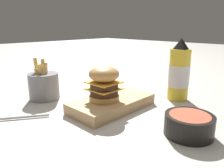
{
  "coord_description": "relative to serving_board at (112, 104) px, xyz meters",
  "views": [
    {
      "loc": [
        0.49,
        0.55,
        0.27
      ],
      "look_at": [
        -0.01,
        0.07,
        0.09
      ],
      "focal_mm": 35.0,
      "sensor_mm": 36.0,
      "label": 1
    }
  ],
  "objects": [
    {
      "name": "ground_plane",
      "position": [
        0.01,
        -0.07,
        -0.02
      ],
      "size": [
        6.0,
        6.0,
        0.0
      ],
      "primitive_type": "plane",
      "color": "#B7B2A8"
    },
    {
      "name": "serving_board",
      "position": [
        0.0,
        0.0,
        0.0
      ],
      "size": [
        0.29,
        0.15,
        0.04
      ],
      "color": "tan",
      "rests_on": "ground_plane"
    },
    {
      "name": "burger",
      "position": [
        0.03,
        -0.01,
        0.07
      ],
      "size": [
        0.1,
        0.1,
        0.11
      ],
      "color": "tan",
      "rests_on": "serving_board"
    },
    {
      "name": "ketchup_bottle",
      "position": [
        -0.24,
        0.11,
        0.08
      ],
      "size": [
        0.08,
        0.08,
        0.23
      ],
      "color": "yellow",
      "rests_on": "ground_plane"
    },
    {
      "name": "fries_basket",
      "position": [
        0.1,
        -0.26,
        0.03
      ],
      "size": [
        0.11,
        0.11,
        0.15
      ],
      "color": "slate",
      "rests_on": "ground_plane"
    },
    {
      "name": "side_bowl",
      "position": [
        -0.01,
        0.27,
        0.01
      ],
      "size": [
        0.12,
        0.12,
        0.05
      ],
      "color": "black",
      "rests_on": "ground_plane"
    },
    {
      "name": "spoon",
      "position": [
        0.29,
        -0.16,
        -0.01
      ],
      "size": [
        0.16,
        0.11,
        0.01
      ],
      "rotation": [
        0.0,
        0.0,
        5.71
      ],
      "color": "#B2B2B7",
      "rests_on": "ground_plane"
    },
    {
      "name": "ketchup_puddle",
      "position": [
        -0.13,
        0.21,
        -0.02
      ],
      "size": [
        0.06,
        0.06,
        0.0
      ],
      "color": "#B21E14",
      "rests_on": "ground_plane"
    },
    {
      "name": "parchment_square",
      "position": [
        -0.14,
        -0.21,
        -0.02
      ],
      "size": [
        0.14,
        0.14,
        0.0
      ],
      "color": "beige",
      "rests_on": "ground_plane"
    }
  ]
}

